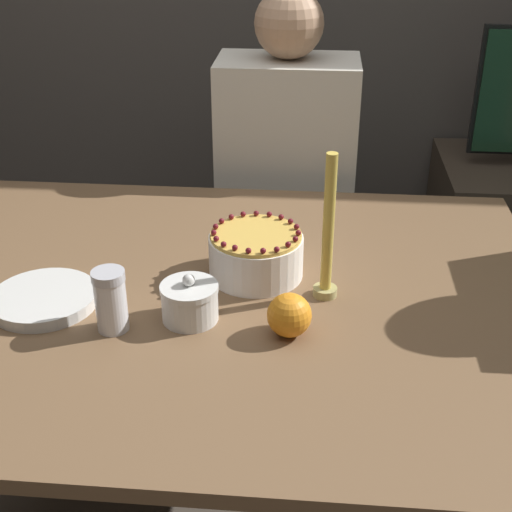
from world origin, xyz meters
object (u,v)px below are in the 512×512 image
object	(u,v)px
sugar_shaker	(111,300)
person_man_blue_shirt	(285,226)
sugar_bowl	(190,302)
candle	(328,240)
cake	(256,254)

from	to	relation	value
sugar_shaker	person_man_blue_shirt	bearing A→B (deg)	72.48
sugar_bowl	person_man_blue_shirt	world-z (taller)	person_man_blue_shirt
sugar_bowl	candle	xyz separation A→B (m)	(0.26, 0.11, 0.09)
sugar_shaker	person_man_blue_shirt	xyz separation A→B (m)	(0.28, 0.89, -0.27)
cake	sugar_bowl	bearing A→B (deg)	-121.36
sugar_bowl	person_man_blue_shirt	distance (m)	0.89
cake	sugar_bowl	xyz separation A→B (m)	(-0.11, -0.18, -0.01)
sugar_shaker	person_man_blue_shirt	world-z (taller)	person_man_blue_shirt
sugar_bowl	candle	world-z (taller)	candle
cake	person_man_blue_shirt	distance (m)	0.71
cake	person_man_blue_shirt	size ratio (longest dim) A/B	0.16
sugar_shaker	cake	bearing A→B (deg)	42.40
person_man_blue_shirt	cake	bearing A→B (deg)	87.34
cake	sugar_shaker	bearing A→B (deg)	-137.60
candle	person_man_blue_shirt	world-z (taller)	person_man_blue_shirt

